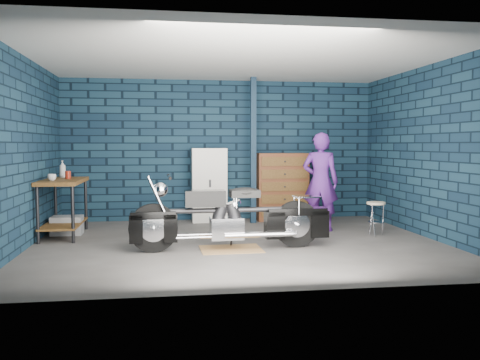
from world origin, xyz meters
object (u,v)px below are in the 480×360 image
object	(u,v)px
motorcycle	(231,212)
workbench	(64,208)
shop_stool	(376,219)
locker	(209,185)
person	(320,182)
storage_bin	(67,225)
tool_chest	(281,187)

from	to	relation	value
motorcycle	workbench	bearing A→B (deg)	148.95
workbench	shop_stool	xyz separation A→B (m)	(4.96, -0.66, -0.18)
locker	shop_stool	world-z (taller)	locker
person	shop_stool	distance (m)	1.11
locker	shop_stool	xyz separation A→B (m)	(2.53, -1.88, -0.43)
storage_bin	shop_stool	bearing A→B (deg)	-9.23
motorcycle	person	bearing A→B (deg)	36.78
motorcycle	locker	distance (m)	2.64
motorcycle	storage_bin	world-z (taller)	motorcycle
person	tool_chest	size ratio (longest dim) A/B	1.29
person	tool_chest	world-z (taller)	person
storage_bin	shop_stool	world-z (taller)	shop_stool
locker	tool_chest	xyz separation A→B (m)	(1.41, 0.00, -0.05)
workbench	storage_bin	size ratio (longest dim) A/B	2.90
storage_bin	tool_chest	world-z (taller)	tool_chest
motorcycle	tool_chest	distance (m)	2.95
storage_bin	locker	xyz separation A→B (m)	(2.41, 1.08, 0.55)
tool_chest	shop_stool	xyz separation A→B (m)	(1.12, -1.88, -0.38)
workbench	locker	bearing A→B (deg)	26.70
shop_stool	person	bearing A→B (deg)	141.16
workbench	storage_bin	distance (m)	0.34
motorcycle	tool_chest	xyz separation A→B (m)	(1.32, 2.64, 0.13)
workbench	person	xyz separation A→B (m)	(4.21, -0.06, 0.38)
motorcycle	person	world-z (taller)	person
workbench	locker	distance (m)	2.73
person	storage_bin	xyz separation A→B (m)	(-4.19, 0.20, -0.68)
tool_chest	shop_stool	world-z (taller)	tool_chest
storage_bin	locker	distance (m)	2.70
storage_bin	person	bearing A→B (deg)	-2.77
workbench	motorcycle	bearing A→B (deg)	-29.40
workbench	tool_chest	world-z (taller)	tool_chest
tool_chest	shop_stool	bearing A→B (deg)	-59.22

